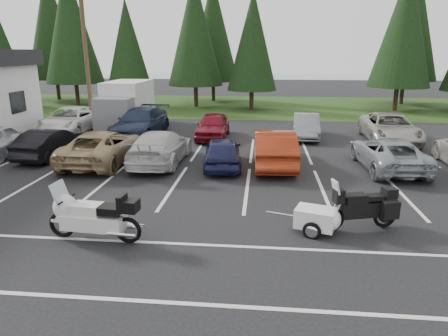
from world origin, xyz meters
TOP-DOWN VIEW (x-y plane):
  - ground at (0.00, 0.00)m, footprint 120.00×120.00m
  - grass_strip at (0.00, 24.00)m, footprint 80.00×16.00m
  - lake_water at (4.00, 55.00)m, footprint 70.00×50.00m
  - utility_pole at (-10.00, 12.00)m, footprint 1.60×0.26m
  - box_truck at (-8.00, 12.50)m, footprint 2.40×5.60m
  - stall_markings at (0.00, 2.00)m, footprint 32.00×16.00m
  - conifer_2 at (-16.00, 22.80)m, footprint 5.10×5.10m
  - conifer_3 at (-10.50, 21.40)m, footprint 3.87×3.87m
  - conifer_4 at (-5.00, 22.90)m, footprint 4.80×4.80m
  - conifer_5 at (0.00, 21.60)m, footprint 4.14×4.14m
  - conifer_6 at (12.00, 22.10)m, footprint 4.93×4.93m
  - conifer_back_a at (-20.00, 27.00)m, footprint 5.28×5.28m
  - conifer_back_b at (-4.00, 27.50)m, footprint 4.97×4.97m
  - conifer_back_c at (14.00, 26.80)m, footprint 5.50×5.50m
  - car_near_1 at (-8.82, 4.62)m, footprint 1.78×4.24m
  - car_near_2 at (-6.03, 3.91)m, footprint 2.43×5.26m
  - car_near_3 at (-3.46, 4.10)m, footprint 2.15×5.08m
  - car_near_4 at (-0.67, 3.75)m, footprint 1.93×4.01m
  - car_near_5 at (1.52, 4.17)m, footprint 1.86×4.88m
  - car_near_6 at (6.29, 4.12)m, footprint 2.44×4.94m
  - car_far_0 at (-10.69, 10.48)m, footprint 2.57×5.51m
  - car_far_1 at (-6.11, 9.81)m, footprint 2.62×5.65m
  - car_far_2 at (-1.82, 9.60)m, footprint 1.70×4.21m
  - car_far_3 at (3.49, 10.26)m, footprint 1.69×4.16m
  - car_far_4 at (7.93, 9.59)m, footprint 2.81×5.64m
  - touring_motorcycle at (-3.31, -3.50)m, footprint 2.92×1.12m
  - cargo_trailer at (2.50, -2.46)m, footprint 1.72×1.30m
  - adventure_motorcycle at (3.73, -2.13)m, footprint 2.63×1.50m

SIDE VIEW (x-z plane):
  - ground at x=0.00m, z-range 0.00..0.00m
  - lake_water at x=4.00m, z-range -0.01..0.01m
  - stall_markings at x=0.00m, z-range 0.00..0.01m
  - grass_strip at x=0.00m, z-range 0.00..0.01m
  - cargo_trailer at x=2.50m, z-range 0.00..0.71m
  - car_near_4 at x=-0.67m, z-range 0.00..1.32m
  - car_far_3 at x=3.49m, z-range 0.00..1.34m
  - car_near_6 at x=6.29m, z-range 0.00..1.35m
  - car_near_1 at x=-8.82m, z-range 0.00..1.36m
  - car_far_2 at x=-1.82m, z-range 0.00..1.43m
  - car_near_2 at x=-6.03m, z-range 0.00..1.46m
  - car_near_3 at x=-3.46m, z-range 0.00..1.46m
  - adventure_motorcycle at x=3.73m, z-range 0.00..1.52m
  - car_far_0 at x=-10.69m, z-range 0.00..1.52m
  - car_far_4 at x=7.93m, z-range 0.00..1.53m
  - touring_motorcycle at x=-3.31m, z-range 0.00..1.58m
  - car_near_5 at x=1.52m, z-range 0.00..1.59m
  - car_far_1 at x=-6.11m, z-range 0.00..1.60m
  - box_truck at x=-8.00m, z-range 0.00..2.90m
  - utility_pole at x=-10.00m, z-range 0.20..9.20m
  - conifer_3 at x=-10.50m, z-range 0.76..9.78m
  - conifer_5 at x=0.00m, z-range 0.81..10.45m
  - conifer_4 at x=-5.00m, z-range 0.95..12.12m
  - conifer_6 at x=12.00m, z-range 0.97..12.45m
  - conifer_back_b at x=-4.00m, z-range 0.98..12.56m
  - conifer_2 at x=-16.00m, z-range 1.01..12.90m
  - conifer_back_a at x=-20.00m, z-range 1.04..13.34m
  - conifer_back_c at x=14.00m, z-range 1.09..13.90m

